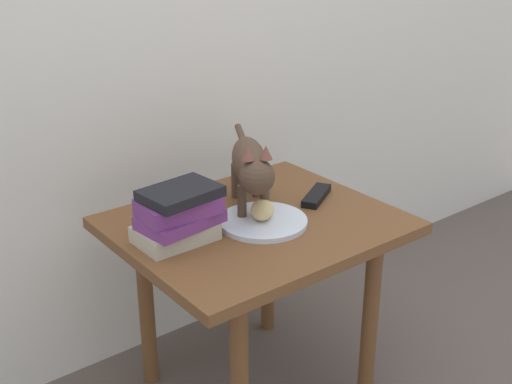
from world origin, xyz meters
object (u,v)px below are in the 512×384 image
book_stack (178,215)px  cat (251,165)px  side_table (256,247)px  bread_roll (264,209)px  tv_remote (316,196)px  plate (262,222)px

book_stack → cat: bearing=7.1°
cat → side_table: bearing=-113.7°
side_table → cat: 0.22m
book_stack → bread_roll: bearing=-12.1°
book_stack → tv_remote: book_stack is taller
bread_roll → book_stack: 0.23m
plate → tv_remote: 0.23m
bread_roll → side_table: bearing=98.3°
side_table → cat: bearing=66.3°
side_table → book_stack: size_ratio=3.34×
bread_roll → tv_remote: bread_roll is taller
cat → tv_remote: (0.20, -0.05, -0.12)m
bread_roll → cat: 0.12m
book_stack → tv_remote: 0.45m
plate → tv_remote: bearing=9.0°
side_table → cat: cat is taller
plate → cat: (0.03, 0.08, 0.13)m
tv_remote → bread_roll: bearing=158.0°
plate → bread_roll: bread_roll is taller
side_table → tv_remote: 0.24m
plate → cat: bearing=72.8°
bread_roll → cat: cat is taller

